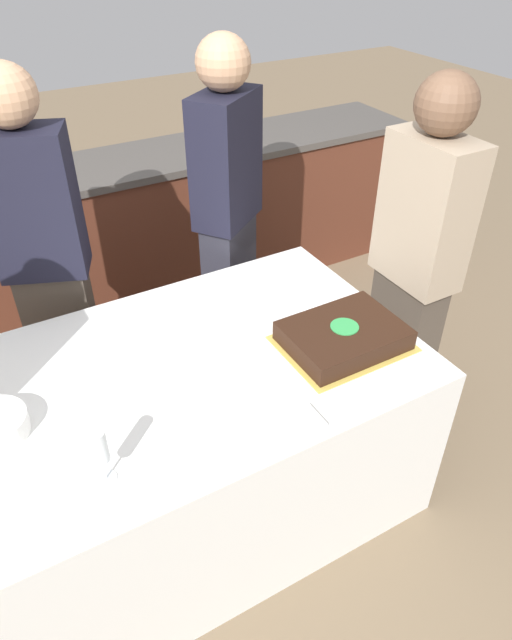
{
  "coord_description": "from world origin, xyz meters",
  "views": [
    {
      "loc": [
        -0.56,
        -1.45,
        2.1
      ],
      "look_at": [
        0.27,
        0.0,
        0.86
      ],
      "focal_mm": 32.0,
      "sensor_mm": 36.0,
      "label": 1
    }
  ],
  "objects_px": {
    "cake": "(344,336)",
    "person_seated_right": "(415,266)",
    "wine_glass": "(99,448)",
    "person_standing_back": "(47,262)",
    "person_cutting_cake": "(228,216)"
  },
  "relations": [
    {
      "from": "wine_glass",
      "to": "person_seated_right",
      "type": "distance_m",
      "value": 1.49
    },
    {
      "from": "cake",
      "to": "person_cutting_cake",
      "type": "height_order",
      "value": "person_cutting_cake"
    },
    {
      "from": "cake",
      "to": "person_seated_right",
      "type": "height_order",
      "value": "person_seated_right"
    },
    {
      "from": "wine_glass",
      "to": "person_cutting_cake",
      "type": "relative_size",
      "value": 0.11
    },
    {
      "from": "wine_glass",
      "to": "person_cutting_cake",
      "type": "height_order",
      "value": "person_cutting_cake"
    },
    {
      "from": "person_cutting_cake",
      "to": "person_seated_right",
      "type": "height_order",
      "value": "person_cutting_cake"
    },
    {
      "from": "person_seated_right",
      "to": "person_cutting_cake",
      "type": "bearing_deg",
      "value": -146.49
    },
    {
      "from": "wine_glass",
      "to": "person_standing_back",
      "type": "distance_m",
      "value": 1.09
    },
    {
      "from": "wine_glass",
      "to": "person_cutting_cake",
      "type": "xyz_separation_m",
      "value": [
        0.96,
        1.08,
        0.01
      ]
    },
    {
      "from": "cake",
      "to": "wine_glass",
      "type": "xyz_separation_m",
      "value": [
        -0.96,
        -0.16,
        0.09
      ]
    },
    {
      "from": "cake",
      "to": "person_seated_right",
      "type": "bearing_deg",
      "value": 19.44
    },
    {
      "from": "wine_glass",
      "to": "person_standing_back",
      "type": "xyz_separation_m",
      "value": [
        0.11,
        1.08,
        -0.0
      ]
    },
    {
      "from": "person_cutting_cake",
      "to": "person_standing_back",
      "type": "bearing_deg",
      "value": -36.12
    },
    {
      "from": "cake",
      "to": "person_standing_back",
      "type": "height_order",
      "value": "person_standing_back"
    },
    {
      "from": "person_cutting_cake",
      "to": "person_seated_right",
      "type": "relative_size",
      "value": 1.03
    }
  ]
}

